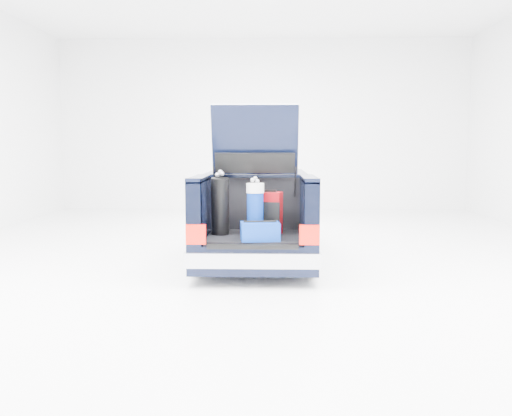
{
  "coord_description": "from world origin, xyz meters",
  "views": [
    {
      "loc": [
        0.24,
        -9.11,
        1.85
      ],
      "look_at": [
        0.0,
        -0.5,
        0.88
      ],
      "focal_mm": 38.0,
      "sensor_mm": 36.0,
      "label": 1
    }
  ],
  "objects_px": {
    "red_suitcase": "(268,213)",
    "black_golf_bag": "(220,206)",
    "blue_golf_bag": "(255,209)",
    "car": "(257,216)",
    "blue_duffel": "(260,231)"
  },
  "relations": [
    {
      "from": "red_suitcase",
      "to": "blue_golf_bag",
      "type": "height_order",
      "value": "blue_golf_bag"
    },
    {
      "from": "car",
      "to": "blue_golf_bag",
      "type": "relative_size",
      "value": 5.51
    },
    {
      "from": "red_suitcase",
      "to": "black_golf_bag",
      "type": "distance_m",
      "value": 0.7
    },
    {
      "from": "blue_duffel",
      "to": "red_suitcase",
      "type": "bearing_deg",
      "value": 72.55
    },
    {
      "from": "black_golf_bag",
      "to": "blue_duffel",
      "type": "bearing_deg",
      "value": -43.71
    },
    {
      "from": "car",
      "to": "black_golf_bag",
      "type": "relative_size",
      "value": 5.03
    },
    {
      "from": "car",
      "to": "blue_duffel",
      "type": "xyz_separation_m",
      "value": [
        0.09,
        -2.01,
        0.05
      ]
    },
    {
      "from": "black_golf_bag",
      "to": "blue_duffel",
      "type": "xyz_separation_m",
      "value": [
        0.58,
        -0.45,
        -0.29
      ]
    },
    {
      "from": "black_golf_bag",
      "to": "blue_duffel",
      "type": "relative_size",
      "value": 1.68
    },
    {
      "from": "car",
      "to": "blue_golf_bag",
      "type": "height_order",
      "value": "car"
    },
    {
      "from": "car",
      "to": "black_golf_bag",
      "type": "height_order",
      "value": "car"
    },
    {
      "from": "blue_golf_bag",
      "to": "black_golf_bag",
      "type": "bearing_deg",
      "value": 168.24
    },
    {
      "from": "car",
      "to": "blue_duffel",
      "type": "height_order",
      "value": "car"
    },
    {
      "from": "car",
      "to": "black_golf_bag",
      "type": "distance_m",
      "value": 1.66
    },
    {
      "from": "blue_duffel",
      "to": "blue_golf_bag",
      "type": "bearing_deg",
      "value": 93.83
    }
  ]
}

